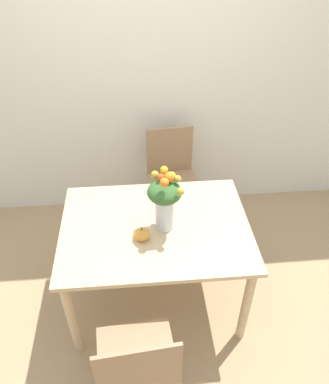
% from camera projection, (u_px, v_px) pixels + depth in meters
% --- Properties ---
extents(ground_plane, '(12.00, 12.00, 0.00)m').
position_uv_depth(ground_plane, '(157.00, 294.00, 2.89)').
color(ground_plane, tan).
extents(wall_back, '(8.00, 0.06, 2.70)m').
position_uv_depth(wall_back, '(144.00, 67.00, 2.96)').
color(wall_back, silver).
rests_on(wall_back, ground_plane).
extents(dining_table, '(1.23, 0.90, 0.73)m').
position_uv_depth(dining_table, '(156.00, 237.00, 2.50)').
color(dining_table, '#D1B284').
rests_on(dining_table, ground_plane).
extents(flower_vase, '(0.21, 0.25, 0.43)m').
position_uv_depth(flower_vase, '(165.00, 200.00, 2.29)').
color(flower_vase, silver).
rests_on(flower_vase, dining_table).
extents(pumpkin, '(0.10, 0.10, 0.09)m').
position_uv_depth(pumpkin, '(142.00, 234.00, 2.32)').
color(pumpkin, gold).
rests_on(pumpkin, dining_table).
extents(dining_chair_near_window, '(0.45, 0.45, 0.91)m').
position_uv_depth(dining_chair_near_window, '(172.00, 179.00, 3.25)').
color(dining_chair_near_window, '#9E7A56').
rests_on(dining_chair_near_window, ground_plane).
extents(dining_chair_far_side, '(0.45, 0.45, 0.91)m').
position_uv_depth(dining_chair_far_side, '(138.00, 369.00, 1.96)').
color(dining_chair_far_side, '#9E7A56').
rests_on(dining_chair_far_side, ground_plane).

